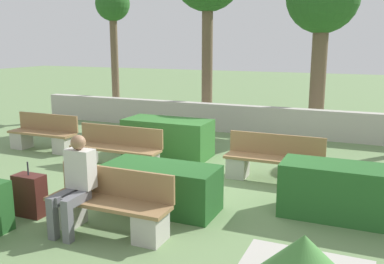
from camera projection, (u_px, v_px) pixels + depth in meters
ground_plane at (184, 187)px, 7.63m from camera, size 60.00×60.00×0.00m
perimeter_wall at (255, 120)px, 11.93m from camera, size 14.12×0.30×0.79m
bench_front at (109, 209)px, 5.77m from camera, size 1.77×0.49×0.85m
bench_left_side at (116, 153)px, 8.69m from camera, size 1.93×0.48×0.85m
bench_right_side at (273, 164)px, 7.91m from camera, size 1.80×0.48×0.85m
bench_back at (43, 137)px, 10.16m from camera, size 1.73×0.48×0.85m
person_seated_man at (75, 180)px, 5.73m from camera, size 0.38×0.64×1.32m
hedge_block_near_left at (162, 187)px, 6.55m from camera, size 1.74×0.77×0.70m
hedge_block_near_right at (358, 194)px, 6.14m from camera, size 2.19×0.73×0.80m
hedge_block_mid_left at (168, 138)px, 9.63m from camera, size 1.94×0.89×0.84m
suitcase at (30, 195)px, 6.32m from camera, size 0.45×0.26×0.83m
tree_leftmost at (113, 12)px, 14.01m from camera, size 1.13×1.13×4.32m
tree_center_right at (323, 2)px, 11.68m from camera, size 2.00×2.00×4.76m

